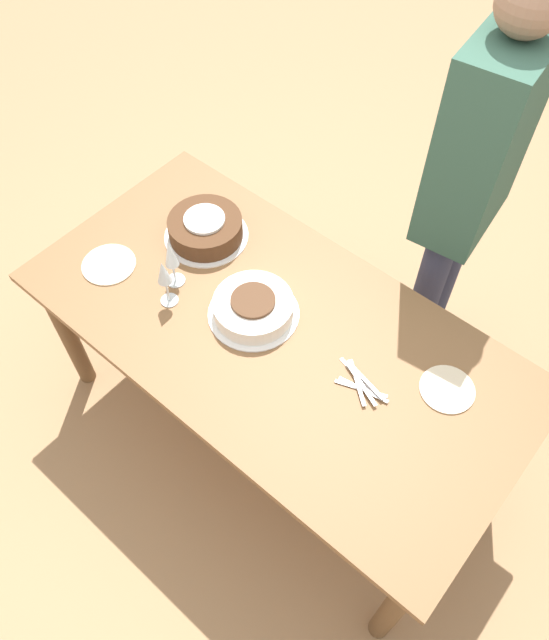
% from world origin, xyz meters
% --- Properties ---
extents(ground_plane, '(12.00, 12.00, 0.00)m').
position_xyz_m(ground_plane, '(0.00, 0.00, 0.00)').
color(ground_plane, '#A87F56').
extents(dining_table, '(1.75, 0.88, 0.74)m').
position_xyz_m(dining_table, '(0.00, 0.00, 0.64)').
color(dining_table, brown).
rests_on(dining_table, ground_plane).
extents(cake_center_white, '(0.31, 0.31, 0.08)m').
position_xyz_m(cake_center_white, '(0.09, 0.00, 0.77)').
color(cake_center_white, white).
rests_on(cake_center_white, dining_table).
extents(cake_front_chocolate, '(0.31, 0.31, 0.10)m').
position_xyz_m(cake_front_chocolate, '(0.47, -0.15, 0.78)').
color(cake_front_chocolate, white).
rests_on(cake_front_chocolate, dining_table).
extents(wine_glass_near, '(0.06, 0.06, 0.20)m').
position_xyz_m(wine_glass_near, '(0.35, 0.15, 0.88)').
color(wine_glass_near, silver).
rests_on(wine_glass_near, dining_table).
extents(wine_glass_far, '(0.07, 0.07, 0.21)m').
position_xyz_m(wine_glass_far, '(0.40, 0.07, 0.87)').
color(wine_glass_far, silver).
rests_on(wine_glass_far, dining_table).
extents(dessert_plate_left, '(0.17, 0.17, 0.01)m').
position_xyz_m(dessert_plate_left, '(-0.56, -0.17, 0.74)').
color(dessert_plate_left, beige).
rests_on(dessert_plate_left, dining_table).
extents(dessert_plate_right, '(0.20, 0.20, 0.01)m').
position_xyz_m(dessert_plate_right, '(0.64, 0.18, 0.74)').
color(dessert_plate_right, beige).
rests_on(dessert_plate_right, dining_table).
extents(fork_pile, '(0.21, 0.12, 0.02)m').
position_xyz_m(fork_pile, '(-0.35, -0.01, 0.75)').
color(fork_pile, silver).
rests_on(fork_pile, dining_table).
extents(person_cutting, '(0.27, 0.42, 1.72)m').
position_xyz_m(person_cutting, '(-0.23, -0.75, 1.04)').
color(person_cutting, '#2D334C').
rests_on(person_cutting, ground_plane).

